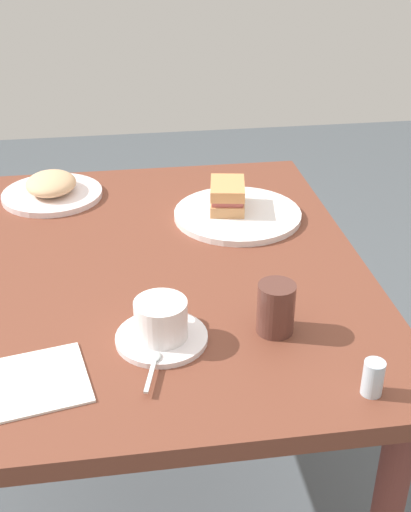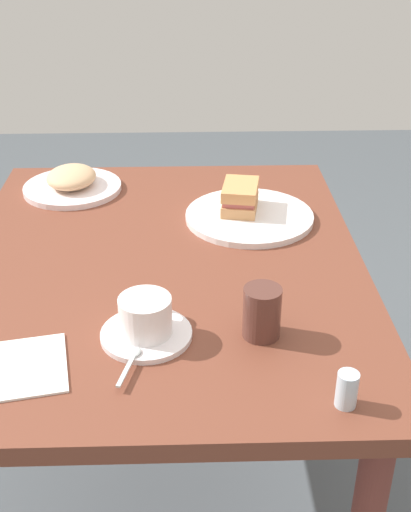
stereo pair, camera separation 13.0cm
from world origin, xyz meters
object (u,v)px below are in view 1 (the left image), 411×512
(sandwich_plate, at_px, (238,215))
(coffee_saucer, at_px, (162,338))
(spoon, at_px, (153,364))
(dining_table, at_px, (161,305))
(side_plate, at_px, (52,194))
(coffee_cup, at_px, (161,318))
(sandwich_front, at_px, (227,196))
(napkin, at_px, (37,381))
(salt_shaker, at_px, (373,378))
(drinking_glass, at_px, (276,308))

(sandwich_plate, xyz_separation_m, coffee_saucer, (-0.44, 0.21, -0.00))
(sandwich_plate, relative_size, spoon, 2.95)
(dining_table, height_order, coffee_saucer, coffee_saucer)
(sandwich_plate, xyz_separation_m, side_plate, (0.17, 0.42, 0.00))
(coffee_cup, xyz_separation_m, spoon, (-0.08, 0.02, -0.03))
(sandwich_front, height_order, coffee_cup, same)
(sandwich_front, distance_m, spoon, 0.58)
(sandwich_plate, xyz_separation_m, napkin, (-0.52, 0.41, -0.01))
(coffee_cup, bearing_deg, spoon, 165.87)
(sandwich_front, height_order, spoon, sandwich_front)
(coffee_cup, height_order, spoon, coffee_cup)
(sandwich_plate, height_order, salt_shaker, salt_shaker)
(napkin, distance_m, drinking_glass, 0.40)
(sandwich_plate, distance_m, napkin, 0.66)
(coffee_saucer, bearing_deg, spoon, 165.85)
(sandwich_plate, height_order, spoon, spoon)
(coffee_saucer, xyz_separation_m, side_plate, (0.62, 0.21, 0.00))
(sandwich_front, relative_size, salt_shaker, 2.18)
(sandwich_front, bearing_deg, napkin, 144.42)
(side_plate, distance_m, drinking_glass, 0.74)
(napkin, relative_size, drinking_glass, 1.66)
(sandwich_front, height_order, napkin, sandwich_front)
(sandwich_plate, bearing_deg, salt_shaker, -172.06)
(coffee_saucer, relative_size, salt_shaker, 2.70)
(coffee_cup, bearing_deg, coffee_saucer, 167.25)
(salt_shaker, distance_m, drinking_glass, 0.21)
(dining_table, height_order, side_plate, side_plate)
(side_plate, distance_m, napkin, 0.70)
(sandwich_plate, relative_size, napkin, 1.93)
(coffee_saucer, bearing_deg, coffee_cup, -12.75)
(dining_table, xyz_separation_m, napkin, (-0.34, 0.21, 0.10))
(sandwich_front, relative_size, coffee_cup, 1.06)
(napkin, relative_size, salt_shaker, 2.62)
(drinking_glass, bearing_deg, spoon, 110.00)
(dining_table, relative_size, sandwich_plate, 3.52)
(coffee_saucer, bearing_deg, drinking_glass, -89.87)
(coffee_saucer, distance_m, salt_shaker, 0.35)
(sandwich_plate, xyz_separation_m, sandwich_front, (0.02, 0.02, 0.04))
(coffee_saucer, distance_m, spoon, 0.08)
(drinking_glass, bearing_deg, coffee_cup, 89.64)
(sandwich_plate, height_order, side_plate, same)
(dining_table, distance_m, coffee_cup, 0.30)
(sandwich_plate, relative_size, drinking_glass, 3.19)
(salt_shaker, bearing_deg, spoon, 72.65)
(side_plate, distance_m, salt_shaker, 0.94)
(dining_table, distance_m, sandwich_plate, 0.29)
(sandwich_plate, xyz_separation_m, drinking_glass, (-0.44, 0.02, 0.04))
(sandwich_front, bearing_deg, drinking_glass, -179.88)
(sandwich_front, xyz_separation_m, coffee_saucer, (-0.46, 0.19, -0.04))
(napkin, bearing_deg, sandwich_plate, -38.15)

